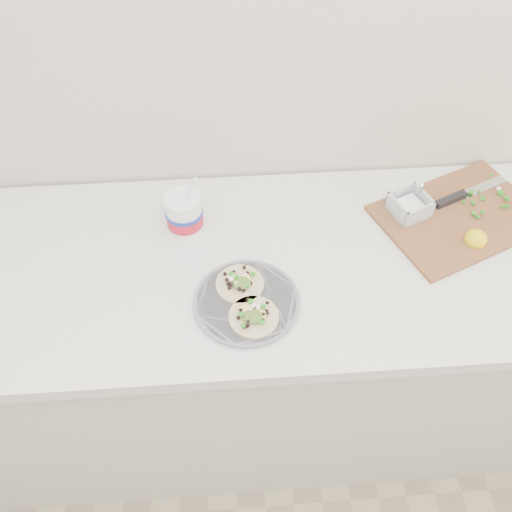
{
  "coord_description": "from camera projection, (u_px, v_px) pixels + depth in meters",
  "views": [
    {
      "loc": [
        0.02,
        0.49,
        2.04
      ],
      "look_at": [
        0.09,
        1.38,
        0.96
      ],
      "focal_mm": 40.0,
      "sensor_mm": 36.0,
      "label": 1
    }
  ],
  "objects": [
    {
      "name": "counter",
      "position": [
        228.0,
        348.0,
        1.82
      ],
      "size": [
        2.44,
        0.66,
        0.9
      ],
      "color": "beige",
      "rests_on": "ground"
    },
    {
      "name": "taco_plate",
      "position": [
        247.0,
        300.0,
        1.37
      ],
      "size": [
        0.26,
        0.26,
        0.04
      ],
      "rotation": [
        0.0,
        0.0,
        0.0
      ],
      "color": "slate",
      "rests_on": "counter"
    },
    {
      "name": "tub",
      "position": [
        185.0,
        212.0,
        1.49
      ],
      "size": [
        0.1,
        0.1,
        0.22
      ],
      "rotation": [
        0.0,
        0.0,
        0.21
      ],
      "color": "white",
      "rests_on": "counter"
    },
    {
      "name": "cutboard",
      "position": [
        456.0,
        212.0,
        1.56
      ],
      "size": [
        0.51,
        0.44,
        0.07
      ],
      "rotation": [
        0.0,
        0.0,
        0.4
      ],
      "color": "brown",
      "rests_on": "counter"
    }
  ]
}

